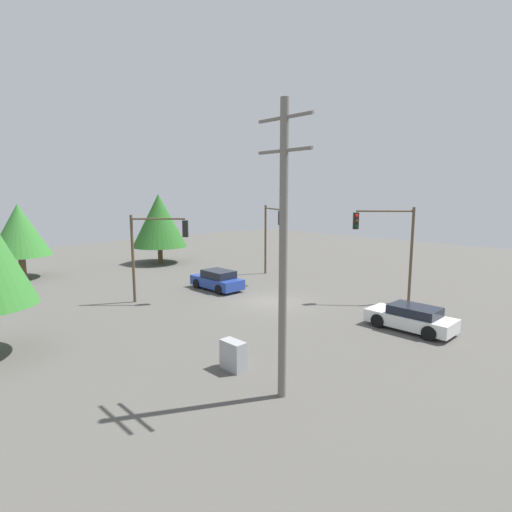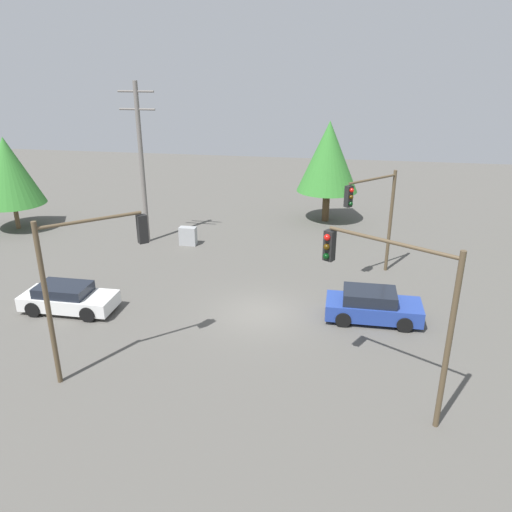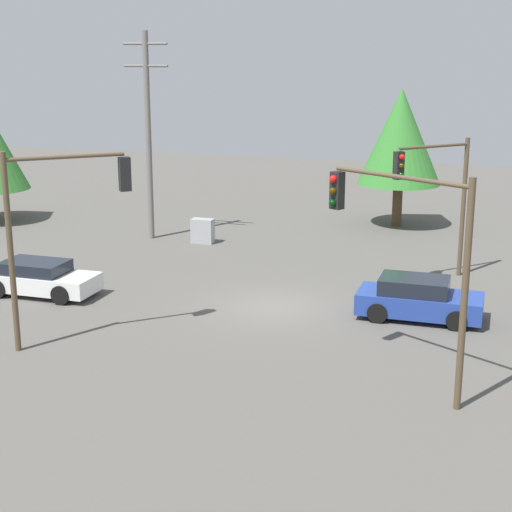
{
  "view_description": "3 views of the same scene",
  "coord_description": "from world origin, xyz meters",
  "px_view_note": "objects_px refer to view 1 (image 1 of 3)",
  "views": [
    {
      "loc": [
        -17.38,
        18.11,
        6.86
      ],
      "look_at": [
        1.98,
        -0.68,
        2.71
      ],
      "focal_mm": 28.0,
      "sensor_mm": 36.0,
      "label": 1
    },
    {
      "loc": [
        3.39,
        -20.21,
        10.88
      ],
      "look_at": [
        0.07,
        -1.34,
        3.37
      ],
      "focal_mm": 35.0,
      "sensor_mm": 36.0,
      "label": 2
    },
    {
      "loc": [
        7.5,
        -25.69,
        8.87
      ],
      "look_at": [
        -0.05,
        -1.95,
        2.37
      ],
      "focal_mm": 55.0,
      "sensor_mm": 36.0,
      "label": 3
    }
  ],
  "objects_px": {
    "traffic_signal_aux": "(155,243)",
    "electrical_cabinet": "(233,355)",
    "sedan_white": "(411,318)",
    "traffic_signal_main": "(271,228)",
    "traffic_signal_cross": "(389,238)",
    "sedan_blue": "(217,280)"
  },
  "relations": [
    {
      "from": "traffic_signal_main",
      "to": "traffic_signal_cross",
      "type": "relative_size",
      "value": 0.98
    },
    {
      "from": "sedan_blue",
      "to": "sedan_white",
      "type": "xyz_separation_m",
      "value": [
        -13.86,
        -1.54,
        -0.06
      ]
    },
    {
      "from": "electrical_cabinet",
      "to": "sedan_blue",
      "type": "bearing_deg",
      "value": -36.03
    },
    {
      "from": "traffic_signal_aux",
      "to": "electrical_cabinet",
      "type": "xyz_separation_m",
      "value": [
        -11.07,
        3.11,
        -3.27
      ]
    },
    {
      "from": "sedan_white",
      "to": "traffic_signal_aux",
      "type": "xyz_separation_m",
      "value": [
        13.88,
        6.47,
        3.22
      ]
    },
    {
      "from": "traffic_signal_aux",
      "to": "electrical_cabinet",
      "type": "bearing_deg",
      "value": -62.06
    },
    {
      "from": "traffic_signal_cross",
      "to": "electrical_cabinet",
      "type": "relative_size",
      "value": 5.21
    },
    {
      "from": "sedan_white",
      "to": "electrical_cabinet",
      "type": "distance_m",
      "value": 9.98
    },
    {
      "from": "traffic_signal_cross",
      "to": "electrical_cabinet",
      "type": "height_order",
      "value": "traffic_signal_cross"
    },
    {
      "from": "traffic_signal_main",
      "to": "traffic_signal_cross",
      "type": "distance_m",
      "value": 10.44
    },
    {
      "from": "electrical_cabinet",
      "to": "sedan_white",
      "type": "bearing_deg",
      "value": -106.36
    },
    {
      "from": "sedan_white",
      "to": "traffic_signal_main",
      "type": "relative_size",
      "value": 0.72
    },
    {
      "from": "traffic_signal_aux",
      "to": "sedan_blue",
      "type": "bearing_deg",
      "value": 43.45
    },
    {
      "from": "traffic_signal_aux",
      "to": "sedan_white",
      "type": "bearing_deg",
      "value": -21.39
    },
    {
      "from": "sedan_white",
      "to": "traffic_signal_aux",
      "type": "bearing_deg",
      "value": 114.99
    },
    {
      "from": "sedan_blue",
      "to": "sedan_white",
      "type": "relative_size",
      "value": 0.98
    },
    {
      "from": "sedan_blue",
      "to": "electrical_cabinet",
      "type": "height_order",
      "value": "sedan_blue"
    },
    {
      "from": "sedan_blue",
      "to": "traffic_signal_aux",
      "type": "height_order",
      "value": "traffic_signal_aux"
    },
    {
      "from": "sedan_white",
      "to": "traffic_signal_cross",
      "type": "height_order",
      "value": "traffic_signal_cross"
    },
    {
      "from": "sedan_blue",
      "to": "traffic_signal_cross",
      "type": "bearing_deg",
      "value": -60.75
    },
    {
      "from": "traffic_signal_aux",
      "to": "electrical_cabinet",
      "type": "distance_m",
      "value": 11.95
    },
    {
      "from": "traffic_signal_cross",
      "to": "electrical_cabinet",
      "type": "xyz_separation_m",
      "value": [
        -0.81,
        13.77,
        -3.59
      ]
    }
  ]
}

